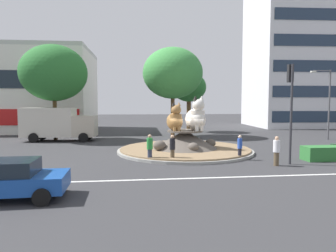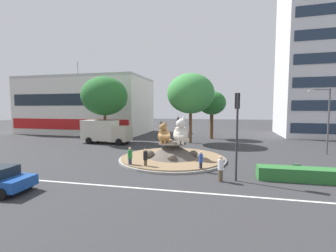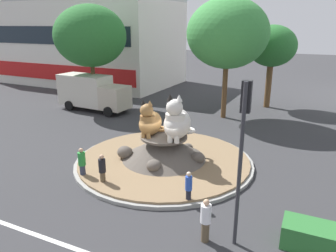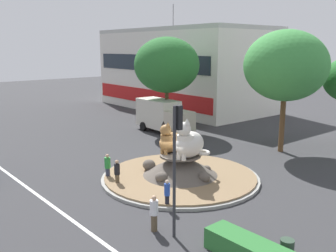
{
  "view_description": "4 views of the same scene",
  "coord_description": "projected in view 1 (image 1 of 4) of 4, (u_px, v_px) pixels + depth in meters",
  "views": [
    {
      "loc": [
        -3.94,
        -22.35,
        3.63
      ],
      "look_at": [
        -1.19,
        0.81,
        1.9
      ],
      "focal_mm": 32.38,
      "sensor_mm": 36.0,
      "label": 1
    },
    {
      "loc": [
        4.1,
        -21.11,
        4.96
      ],
      "look_at": [
        -0.45,
        0.07,
        3.22
      ],
      "focal_mm": 24.31,
      "sensor_mm": 36.0,
      "label": 2
    },
    {
      "loc": [
        7.42,
        -15.36,
        7.64
      ],
      "look_at": [
        0.0,
        0.54,
        2.06
      ],
      "focal_mm": 34.31,
      "sensor_mm": 36.0,
      "label": 3
    },
    {
      "loc": [
        17.05,
        -15.78,
        8.33
      ],
      "look_at": [
        -1.48,
        0.23,
        3.23
      ],
      "focal_mm": 40.39,
      "sensor_mm": 36.0,
      "label": 4
    }
  ],
  "objects": [
    {
      "name": "delivery_box_truck",
      "position": [
        57.0,
        123.0,
        29.26
      ],
      "size": [
        7.07,
        2.9,
        3.22
      ],
      "rotation": [
        0.0,
        0.0,
        -0.07
      ],
      "color": "#B7AD99",
      "rests_on": "ground"
    },
    {
      "name": "pedestrian_white_shirt",
      "position": [
        277.0,
        150.0,
        17.66
      ],
      "size": [
        0.39,
        0.39,
        1.73
      ],
      "rotation": [
        0.0,
        0.0,
        1.37
      ],
      "color": "brown",
      "rests_on": "ground"
    },
    {
      "name": "office_tower",
      "position": [
        311.0,
        37.0,
        48.19
      ],
      "size": [
        19.12,
        13.48,
        28.35
      ],
      "rotation": [
        0.0,
        0.0,
        -0.06
      ],
      "color": "silver",
      "rests_on": "ground"
    },
    {
      "name": "roundabout_island",
      "position": [
        185.0,
        144.0,
        22.8
      ],
      "size": [
        10.14,
        10.14,
        1.63
      ],
      "color": "gray",
      "rests_on": "ground"
    },
    {
      "name": "pedestrian_green_shirt",
      "position": [
        150.0,
        147.0,
        18.84
      ],
      "size": [
        0.38,
        0.38,
        1.72
      ],
      "rotation": [
        0.0,
        0.0,
        1.12
      ],
      "color": "#33384C",
      "rests_on": "ground"
    },
    {
      "name": "third_tree_left",
      "position": [
        54.0,
        73.0,
        29.69
      ],
      "size": [
        6.46,
        6.46,
        9.38
      ],
      "color": "brown",
      "rests_on": "ground"
    },
    {
      "name": "broadleaf_tree_behind_island",
      "position": [
        189.0,
        87.0,
        38.67
      ],
      "size": [
        4.42,
        4.42,
        7.62
      ],
      "color": "brown",
      "rests_on": "ground"
    },
    {
      "name": "traffic_light_mast",
      "position": [
        291.0,
        96.0,
        17.97
      ],
      "size": [
        0.33,
        0.46,
        5.94
      ],
      "rotation": [
        0.0,
        0.0,
        1.6
      ],
      "color": "#2D2D33",
      "rests_on": "ground"
    },
    {
      "name": "lane_centreline",
      "position": [
        213.0,
        178.0,
        14.85
      ],
      "size": [
        112.0,
        0.2,
        0.01
      ],
      "primitive_type": "cube",
      "color": "silver",
      "rests_on": "ground"
    },
    {
      "name": "cat_statue_white",
      "position": [
        196.0,
        118.0,
        22.69
      ],
      "size": [
        1.73,
        2.7,
        2.57
      ],
      "rotation": [
        0.0,
        0.0,
        -1.42
      ],
      "color": "silver",
      "rests_on": "roundabout_island"
    },
    {
      "name": "streetlight_arm",
      "position": [
        327.0,
        99.0,
        30.19
      ],
      "size": [
        2.07,
        0.31,
        6.98
      ],
      "rotation": [
        0.0,
        0.0,
        3.08
      ],
      "color": "#4C4C51",
      "rests_on": "ground"
    },
    {
      "name": "cat_statue_tabby",
      "position": [
        175.0,
        120.0,
        22.41
      ],
      "size": [
        1.35,
        2.19,
        2.12
      ],
      "rotation": [
        0.0,
        0.0,
        -1.49
      ],
      "color": "#9E703D",
      "rests_on": "roundabout_island"
    },
    {
      "name": "ground_plane",
      "position": [
        185.0,
        152.0,
        22.86
      ],
      "size": [
        160.0,
        160.0,
        0.0
      ],
      "primitive_type": "plane",
      "color": "#333335"
    },
    {
      "name": "sedan_on_far_lane",
      "position": [
        9.0,
        179.0,
        11.42
      ],
      "size": [
        4.12,
        2.21,
        1.51
      ],
      "rotation": [
        0.0,
        0.0,
        0.03
      ],
      "color": "#19479E",
      "rests_on": "ground"
    },
    {
      "name": "pedestrian_blue_shirt",
      "position": [
        240.0,
        147.0,
        19.53
      ],
      "size": [
        0.31,
        0.31,
        1.6
      ],
      "rotation": [
        0.0,
        0.0,
        0.49
      ],
      "color": "black",
      "rests_on": "ground"
    },
    {
      "name": "pedestrian_black_shirt",
      "position": [
        172.0,
        148.0,
        18.8
      ],
      "size": [
        0.35,
        0.35,
        1.69
      ],
      "rotation": [
        0.0,
        0.0,
        2.8
      ],
      "color": "brown",
      "rests_on": "ground"
    },
    {
      "name": "litter_bin",
      "position": [
        334.0,
        150.0,
        20.72
      ],
      "size": [
        0.56,
        0.56,
        0.9
      ],
      "color": "#2D4233",
      "rests_on": "ground"
    },
    {
      "name": "second_tree_near_tower",
      "position": [
        173.0,
        73.0,
        32.99
      ],
      "size": [
        6.55,
        6.55,
        9.72
      ],
      "color": "brown",
      "rests_on": "ground"
    }
  ]
}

